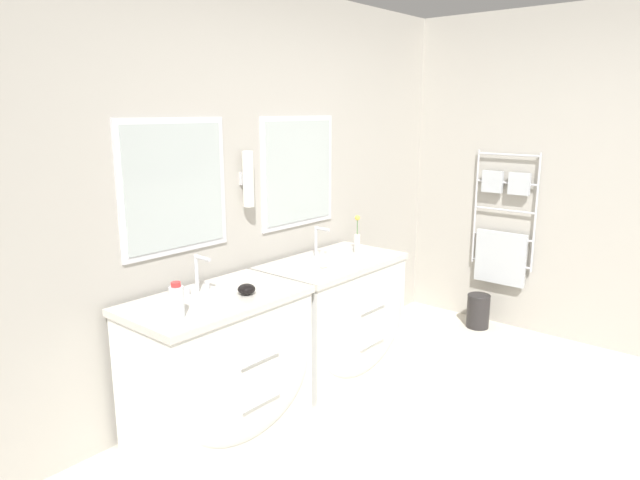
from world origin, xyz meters
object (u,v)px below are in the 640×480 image
vanity_right (337,317)px  flower_vase (357,239)px  toiletry_bottle (177,301)px  amenity_bowl (247,289)px  waste_bin (478,310)px  vanity_left (222,366)px

vanity_right → flower_vase: bearing=7.0°
toiletry_bottle → amenity_bowl: 0.47m
flower_vase → waste_bin: flower_vase is taller
flower_vase → waste_bin: (1.17, -0.43, -0.77)m
vanity_left → vanity_right: (1.04, 0.00, 0.00)m
waste_bin → vanity_left: bearing=170.8°
vanity_right → toiletry_bottle: size_ratio=5.62×
vanity_left → vanity_right: bearing=0.0°
amenity_bowl → waste_bin: bearing=-8.3°
toiletry_bottle → flower_vase: (1.63, 0.09, 0.02)m
vanity_right → toiletry_bottle: 1.45m
amenity_bowl → flower_vase: flower_vase is taller
vanity_left → flower_vase: 1.41m
flower_vase → toiletry_bottle: bearing=-176.8°
vanity_right → flower_vase: flower_vase is taller
toiletry_bottle → flower_vase: flower_vase is taller
vanity_left → amenity_bowl: size_ratio=10.08×
vanity_left → vanity_right: same height
vanity_right → amenity_bowl: amenity_bowl is taller
toiletry_bottle → waste_bin: size_ratio=0.63×
toiletry_bottle → vanity_left: bearing=10.4°
amenity_bowl → waste_bin: 2.46m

